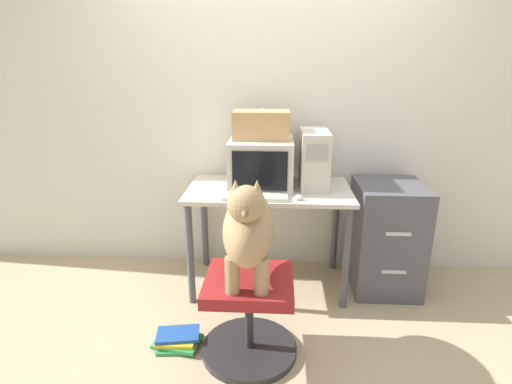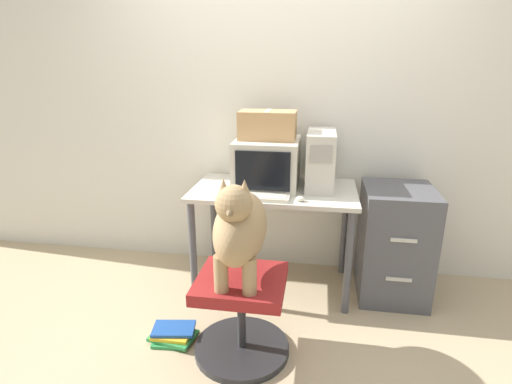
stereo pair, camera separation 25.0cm
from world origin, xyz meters
name	(u,v)px [view 2 (the right image)]	position (x,y,z in m)	size (l,w,h in m)	color
ground_plane	(267,309)	(0.00, 0.00, 0.00)	(12.00, 12.00, 0.00)	tan
wall_back	(281,108)	(0.00, 0.72, 1.30)	(8.00, 0.05, 2.60)	silver
desk	(274,203)	(0.00, 0.33, 0.66)	(1.16, 0.66, 0.77)	beige
crt_monitor	(267,163)	(-0.06, 0.39, 0.94)	(0.45, 0.47, 0.34)	beige
pc_tower	(321,160)	(0.32, 0.42, 0.98)	(0.19, 0.43, 0.40)	beige
keyboard	(257,197)	(-0.09, 0.09, 0.79)	(0.43, 0.15, 0.03)	beige
computer_mouse	(300,199)	(0.20, 0.08, 0.79)	(0.06, 0.05, 0.04)	beige
office_chair	(242,313)	(-0.09, -0.44, 0.26)	(0.56, 0.56, 0.49)	#262628
dog	(240,227)	(-0.09, -0.46, 0.80)	(0.27, 0.58, 0.61)	#9E7F56
filing_cabinet	(394,243)	(0.87, 0.35, 0.40)	(0.47, 0.53, 0.81)	#4C4C51
cardboard_box	(268,125)	(-0.06, 0.40, 1.21)	(0.39, 0.23, 0.20)	tan
book_stack_floor	(173,334)	(-0.53, -0.41, 0.04)	(0.30, 0.23, 0.08)	#2D8C47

